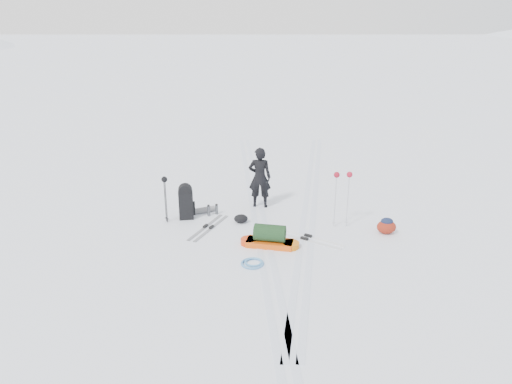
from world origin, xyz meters
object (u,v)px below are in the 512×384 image
at_px(skier, 260,178).
at_px(ski_poles_black, 165,185).
at_px(pulk_sled, 270,238).
at_px(expedition_rucksack, 188,202).

distance_m(skier, ski_poles_black, 2.59).
bearing_deg(pulk_sled, expedition_rucksack, 152.88).
xyz_separation_m(pulk_sled, ski_poles_black, (-2.57, 1.37, 0.79)).
distance_m(pulk_sled, ski_poles_black, 3.02).
bearing_deg(ski_poles_black, skier, 27.99).
bearing_deg(skier, expedition_rucksack, 27.76).
relative_size(skier, pulk_sled, 1.19).
distance_m(pulk_sled, expedition_rucksack, 2.63).
bearing_deg(pulk_sled, ski_poles_black, 163.44).
xyz_separation_m(skier, pulk_sled, (0.22, -2.43, -0.63)).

